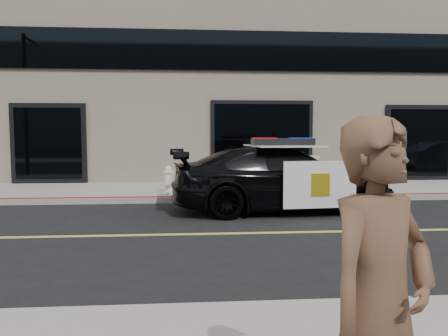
{
  "coord_description": "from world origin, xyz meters",
  "views": [
    {
      "loc": [
        -3.42,
        -7.65,
        1.81
      ],
      "look_at": [
        -2.65,
        2.2,
        1.0
      ],
      "focal_mm": 35.0,
      "sensor_mm": 36.0,
      "label": 1
    }
  ],
  "objects": [
    {
      "name": "pedestrian_a",
      "position": [
        -2.59,
        -5.84,
        1.02
      ],
      "size": [
        0.99,
        0.95,
        1.73
      ],
      "primitive_type": "imported",
      "rotation": [
        0.0,
        0.0,
        0.51
      ],
      "color": "brown",
      "rests_on": "sidewalk_s"
    },
    {
      "name": "building_n",
      "position": [
        0.0,
        10.5,
        6.0
      ],
      "size": [
        60.0,
        7.0,
        12.0
      ],
      "primitive_type": "cube",
      "color": "#756856",
      "rests_on": "ground"
    },
    {
      "name": "ground",
      "position": [
        0.0,
        0.0,
        0.0
      ],
      "size": [
        120.0,
        120.0,
        0.0
      ],
      "primitive_type": "plane",
      "color": "black",
      "rests_on": "ground"
    },
    {
      "name": "police_car",
      "position": [
        -1.29,
        2.24,
        0.75
      ],
      "size": [
        2.89,
        5.46,
        1.68
      ],
      "color": "black",
      "rests_on": "ground"
    },
    {
      "name": "sidewalk_n",
      "position": [
        0.0,
        5.25,
        0.07
      ],
      "size": [
        60.0,
        3.5,
        0.15
      ],
      "primitive_type": "cube",
      "color": "gray",
      "rests_on": "ground"
    },
    {
      "name": "fire_hydrant",
      "position": [
        -4.01,
        4.3,
        0.51
      ],
      "size": [
        0.34,
        0.48,
        0.76
      ],
      "color": "white",
      "rests_on": "sidewalk_n"
    }
  ]
}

